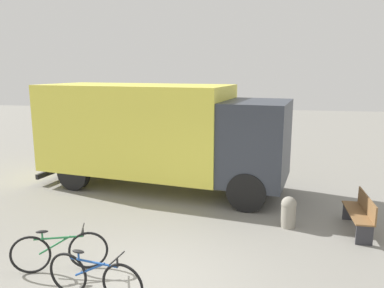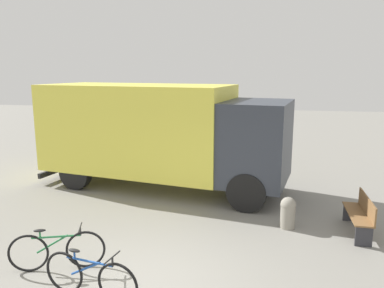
{
  "view_description": "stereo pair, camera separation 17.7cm",
  "coord_description": "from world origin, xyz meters",
  "px_view_note": "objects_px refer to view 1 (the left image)",
  "views": [
    {
      "loc": [
        1.8,
        -5.63,
        3.64
      ],
      "look_at": [
        0.19,
        3.9,
        1.73
      ],
      "focal_mm": 35.0,
      "sensor_mm": 36.0,
      "label": 1
    },
    {
      "loc": [
        1.97,
        -5.6,
        3.64
      ],
      "look_at": [
        0.19,
        3.9,
        1.73
      ],
      "focal_mm": 35.0,
      "sensor_mm": 36.0,
      "label": 2
    }
  ],
  "objects_px": {
    "bollard_near_bench": "(289,211)",
    "bicycle_near": "(59,251)",
    "park_bench": "(361,212)",
    "bicycle_middle": "(94,278)",
    "delivery_truck": "(158,131)"
  },
  "relations": [
    {
      "from": "park_bench",
      "to": "bollard_near_bench",
      "type": "height_order",
      "value": "park_bench"
    },
    {
      "from": "bollard_near_bench",
      "to": "delivery_truck",
      "type": "bearing_deg",
      "value": 146.58
    },
    {
      "from": "park_bench",
      "to": "bicycle_near",
      "type": "distance_m",
      "value": 6.5
    },
    {
      "from": "delivery_truck",
      "to": "bollard_near_bench",
      "type": "distance_m",
      "value": 4.75
    },
    {
      "from": "bicycle_middle",
      "to": "bollard_near_bench",
      "type": "relative_size",
      "value": 2.31
    },
    {
      "from": "park_bench",
      "to": "bicycle_middle",
      "type": "xyz_separation_m",
      "value": [
        -4.9,
        -3.45,
        -0.08
      ]
    },
    {
      "from": "delivery_truck",
      "to": "bicycle_near",
      "type": "height_order",
      "value": "delivery_truck"
    },
    {
      "from": "delivery_truck",
      "to": "bollard_near_bench",
      "type": "bearing_deg",
      "value": -23.31
    },
    {
      "from": "bollard_near_bench",
      "to": "bicycle_near",
      "type": "bearing_deg",
      "value": -147.68
    },
    {
      "from": "delivery_truck",
      "to": "bicycle_middle",
      "type": "xyz_separation_m",
      "value": [
        0.49,
        -5.95,
        -1.41
      ]
    },
    {
      "from": "bicycle_middle",
      "to": "bollard_near_bench",
      "type": "xyz_separation_m",
      "value": [
        3.3,
        3.45,
        0.02
      ]
    },
    {
      "from": "park_bench",
      "to": "bicycle_middle",
      "type": "distance_m",
      "value": 5.99
    },
    {
      "from": "park_bench",
      "to": "bollard_near_bench",
      "type": "distance_m",
      "value": 1.6
    },
    {
      "from": "bicycle_middle",
      "to": "bicycle_near",
      "type": "bearing_deg",
      "value": 153.82
    },
    {
      "from": "bicycle_near",
      "to": "bicycle_middle",
      "type": "xyz_separation_m",
      "value": [
        1.0,
        -0.73,
        0.0
      ]
    }
  ]
}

